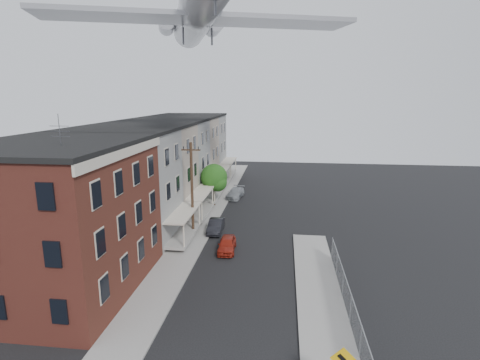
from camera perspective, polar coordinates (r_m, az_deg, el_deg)
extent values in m
cube|color=gray|center=(42.22, -5.05, -5.40)|extent=(3.00, 62.00, 0.12)
cube|color=gray|center=(25.10, 12.42, -19.04)|extent=(3.00, 26.00, 0.12)
cube|color=gray|center=(41.95, -3.11, -5.47)|extent=(0.15, 62.00, 0.14)
cube|color=gray|center=(24.98, 8.92, -19.02)|extent=(0.15, 26.00, 0.14)
cube|color=black|center=(27.98, -25.88, -5.53)|extent=(10.00, 12.00, 10.00)
cube|color=black|center=(26.94, -26.94, 4.95)|extent=(10.30, 12.30, 0.30)
cube|color=beige|center=(24.56, -16.88, 4.10)|extent=(0.16, 12.20, 0.60)
cylinder|color=#515156|center=(24.09, -25.79, 6.70)|extent=(0.04, 0.04, 2.00)
cube|color=slate|center=(36.00, -17.86, -0.99)|extent=(10.00, 7.00, 10.00)
cube|color=black|center=(35.20, -18.43, 7.18)|extent=(10.25, 7.00, 0.30)
cube|color=gray|center=(35.32, -8.53, -8.33)|extent=(1.80, 6.40, 0.25)
cube|color=beige|center=(34.60, -8.64, -4.92)|extent=(1.90, 6.50, 0.15)
cube|color=gray|center=(42.31, -13.98, 1.23)|extent=(10.00, 7.00, 10.00)
cube|color=black|center=(41.62, -14.36, 8.19)|extent=(10.25, 7.00, 0.30)
cube|color=gray|center=(41.73, -6.02, -4.93)|extent=(1.80, 6.40, 0.25)
cube|color=beige|center=(41.12, -6.09, -2.01)|extent=(1.90, 6.50, 0.15)
cube|color=slate|center=(48.80, -11.11, 2.86)|extent=(10.00, 7.00, 10.00)
cube|color=black|center=(48.21, -11.37, 8.90)|extent=(10.25, 7.00, 0.30)
cube|color=gray|center=(48.30, -4.20, -2.44)|extent=(1.80, 6.40, 0.25)
cube|color=beige|center=(47.77, -4.24, 0.11)|extent=(1.90, 6.50, 0.15)
cube|color=gray|center=(55.42, -8.92, 4.11)|extent=(10.00, 7.00, 10.00)
cube|color=black|center=(54.89, -9.10, 9.43)|extent=(10.25, 7.00, 0.30)
cube|color=gray|center=(54.98, -2.82, -0.55)|extent=(1.80, 6.40, 0.25)
cube|color=beige|center=(54.51, -2.85, 1.70)|extent=(1.90, 6.50, 0.15)
cube|color=slate|center=(62.12, -7.19, 5.08)|extent=(10.00, 7.00, 10.00)
cube|color=black|center=(61.65, -7.32, 9.83)|extent=(10.25, 7.00, 0.30)
cube|color=gray|center=(61.72, -1.75, 0.93)|extent=(1.80, 6.40, 0.25)
cube|color=beige|center=(61.31, -1.76, 2.94)|extent=(1.90, 6.50, 0.15)
cylinder|color=gray|center=(21.53, 17.92, -22.49)|extent=(0.06, 0.06, 1.90)
cylinder|color=gray|center=(24.00, 16.52, -18.41)|extent=(0.06, 0.06, 1.90)
cylinder|color=gray|center=(26.58, 15.43, -15.10)|extent=(0.06, 0.06, 1.90)
cylinder|color=gray|center=(29.24, 14.56, -12.38)|extent=(0.06, 0.06, 1.90)
cylinder|color=gray|center=(31.96, 13.85, -10.11)|extent=(0.06, 0.06, 1.90)
cube|color=gray|center=(23.55, 16.66, -16.53)|extent=(0.04, 18.00, 0.04)
cube|color=gray|center=(24.00, 16.52, -18.41)|extent=(0.02, 18.00, 1.80)
cube|color=#E3AB0B|center=(18.12, 15.41, -24.79)|extent=(1.10, 0.03, 1.10)
cube|color=black|center=(18.10, 15.42, -24.82)|extent=(0.52, 0.02, 0.52)
cylinder|color=black|center=(35.39, -7.32, -1.53)|extent=(0.26, 0.26, 9.00)
cube|color=black|center=(34.66, -7.50, 4.57)|extent=(1.80, 0.12, 0.12)
cylinder|color=black|center=(34.81, -8.63, 4.90)|extent=(0.08, 0.08, 0.25)
cylinder|color=black|center=(34.47, -6.37, 4.89)|extent=(0.08, 0.08, 0.25)
cylinder|color=black|center=(45.63, -3.94, -2.50)|extent=(0.24, 0.24, 2.40)
sphere|color=#194613|center=(45.06, -3.99, 0.45)|extent=(3.20, 3.20, 3.20)
sphere|color=#194613|center=(44.81, -3.42, -0.35)|extent=(2.24, 2.24, 2.24)
imported|color=maroon|center=(32.77, -2.00, -9.79)|extent=(1.61, 3.66, 1.22)
imported|color=black|center=(37.18, -3.71, -6.98)|extent=(1.46, 3.88, 1.27)
imported|color=gray|center=(49.19, -0.71, -2.02)|extent=(2.32, 4.57, 1.27)
cylinder|color=silver|center=(37.48, -6.40, 24.46)|extent=(11.90, 26.91, 3.62)
cone|color=silver|center=(50.79, -7.88, 21.29)|extent=(4.49, 4.35, 3.62)
cube|color=#939399|center=(35.61, -6.08, 23.24)|extent=(27.26, 12.98, 0.40)
cylinder|color=#939399|center=(46.81, -11.13, 22.21)|extent=(3.13, 4.86, 1.81)
cylinder|color=#939399|center=(47.21, -4.00, 22.32)|extent=(3.13, 4.86, 1.81)
cube|color=silver|center=(50.82, -7.95, 24.92)|extent=(1.61, 4.17, 6.33)
cylinder|color=#515156|center=(26.08, -3.80, 25.18)|extent=(0.18, 0.18, 1.36)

